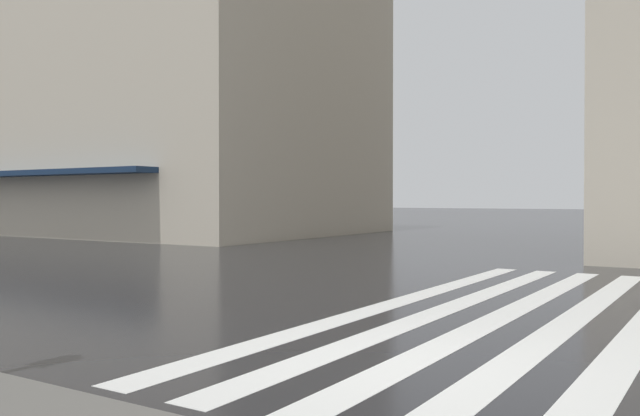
% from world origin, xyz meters
% --- Properties ---
extents(ground_plane, '(220.00, 220.00, 0.00)m').
position_xyz_m(ground_plane, '(0.00, 0.00, 0.00)').
color(ground_plane, black).
extents(zebra_crossing, '(13.00, 6.50, 0.01)m').
position_xyz_m(zebra_crossing, '(4.00, -1.05, 0.00)').
color(zebra_crossing, silver).
rests_on(zebra_crossing, ground_plane).
extents(haussmann_block_mid, '(16.13, 21.25, 19.25)m').
position_xyz_m(haussmann_block_mid, '(19.96, 24.17, 9.42)').
color(haussmann_block_mid, beige).
rests_on(haussmann_block_mid, ground_plane).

